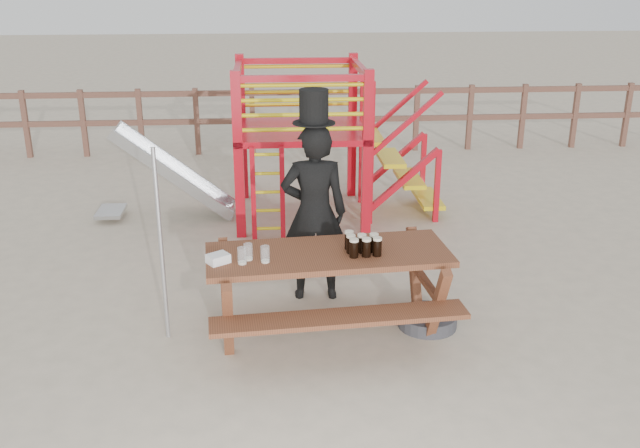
# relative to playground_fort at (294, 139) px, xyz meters

# --- Properties ---
(ground) EXTENTS (60.00, 60.00, 0.00)m
(ground) POSITION_rel_playground_fort_xyz_m (-0.12, -3.58, -1.07)
(ground) COLOR #C4B298
(ground) RESTS_ON ground
(back_fence) EXTENTS (15.09, 0.09, 1.20)m
(back_fence) POSITION_rel_playground_fort_xyz_m (-0.12, 3.42, -0.34)
(back_fence) COLOR brown
(back_fence) RESTS_ON ground
(playground_fort) EXTENTS (4.71, 1.84, 2.10)m
(playground_fort) POSITION_rel_playground_fort_xyz_m (0.00, 0.00, 0.00)
(playground_fort) COLOR red
(playground_fort) RESTS_ON ground
(picnic_table) EXTENTS (2.31, 1.69, 0.85)m
(picnic_table) POSITION_rel_playground_fort_xyz_m (0.16, -3.44, -0.54)
(picnic_table) COLOR brown
(picnic_table) RESTS_ON ground
(man_with_hat) EXTENTS (0.68, 0.45, 2.18)m
(man_with_hat) POSITION_rel_playground_fort_xyz_m (0.09, -2.58, -0.10)
(man_with_hat) COLOR black
(man_with_hat) RESTS_ON ground
(metal_pole) EXTENTS (0.04, 0.04, 1.83)m
(metal_pole) POSITION_rel_playground_fort_xyz_m (-1.34, -3.35, -0.16)
(metal_pole) COLOR #B2B2B7
(metal_pole) RESTS_ON ground
(parasol_base) EXTENTS (0.57, 0.57, 0.24)m
(parasol_base) POSITION_rel_playground_fort_xyz_m (1.13, -3.32, -1.00)
(parasol_base) COLOR #323236
(parasol_base) RESTS_ON ground
(paper_bag) EXTENTS (0.23, 0.22, 0.08)m
(paper_bag) POSITION_rel_playground_fort_xyz_m (-0.81, -3.61, -0.18)
(paper_bag) COLOR white
(paper_bag) RESTS_ON picnic_table
(stout_pints) EXTENTS (0.31, 0.28, 0.17)m
(stout_pints) POSITION_rel_playground_fort_xyz_m (0.46, -3.49, -0.14)
(stout_pints) COLOR black
(stout_pints) RESTS_ON picnic_table
(empty_glasses) EXTENTS (0.28, 0.17, 0.15)m
(empty_glasses) POSITION_rel_playground_fort_xyz_m (-0.52, -3.61, -0.15)
(empty_glasses) COLOR silver
(empty_glasses) RESTS_ON picnic_table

